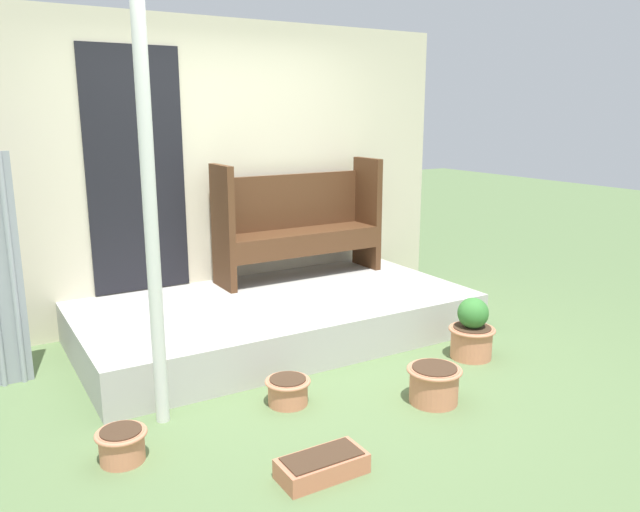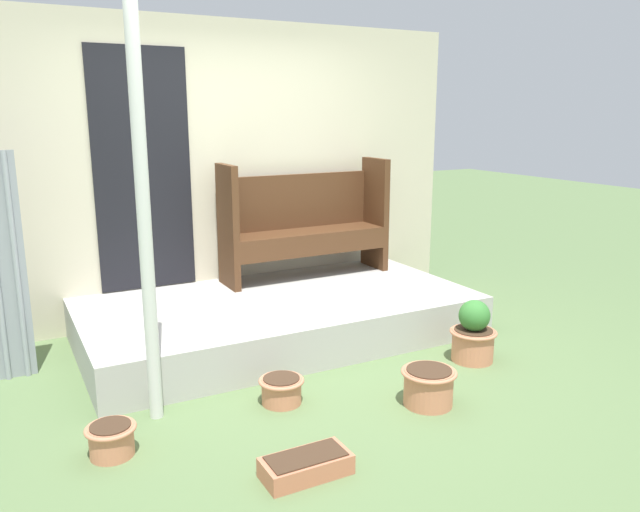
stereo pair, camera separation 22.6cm
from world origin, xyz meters
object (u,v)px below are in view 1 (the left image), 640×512
at_px(bench, 298,219).
at_px(flower_pot_far_right, 472,332).
at_px(support_post, 151,218).
at_px(planter_box_rect, 322,466).
at_px(flower_pot_left, 122,444).
at_px(flower_pot_middle, 288,390).
at_px(flower_pot_right, 434,383).

height_order(bench, flower_pot_far_right, bench).
xyz_separation_m(support_post, planter_box_rect, (0.52, -1.00, -1.18)).
relative_size(flower_pot_left, planter_box_rect, 0.60).
relative_size(flower_pot_middle, planter_box_rect, 0.64).
height_order(flower_pot_middle, flower_pot_right, flower_pot_right).
height_order(flower_pot_right, planter_box_rect, flower_pot_right).
distance_m(flower_pot_middle, planter_box_rect, 0.84).
height_order(bench, flower_pot_right, bench).
xyz_separation_m(flower_pot_right, planter_box_rect, (-1.04, -0.35, -0.08)).
bearing_deg(bench, flower_pot_right, -95.66).
bearing_deg(flower_pot_left, bench, 41.10).
relative_size(flower_pot_right, planter_box_rect, 0.77).
relative_size(flower_pot_left, flower_pot_middle, 0.94).
distance_m(bench, flower_pot_left, 2.86).
bearing_deg(support_post, flower_pot_right, -22.55).
distance_m(flower_pot_middle, flower_pot_right, 0.93).
distance_m(flower_pot_right, flower_pot_far_right, 0.86).
bearing_deg(planter_box_rect, flower_pot_middle, 74.05).
distance_m(support_post, flower_pot_left, 1.23).
xyz_separation_m(support_post, flower_pot_middle, (0.75, -0.19, -1.14)).
bearing_deg(flower_pot_left, flower_pot_right, -9.66).
bearing_deg(flower_pot_far_right, bench, 107.78).
height_order(flower_pot_middle, planter_box_rect, flower_pot_middle).
xyz_separation_m(flower_pot_left, planter_box_rect, (0.84, -0.67, -0.04)).
relative_size(bench, flower_pot_far_right, 3.34).
height_order(flower_pot_left, planter_box_rect, flower_pot_left).
bearing_deg(flower_pot_middle, planter_box_rect, -105.95).
height_order(flower_pot_middle, flower_pot_far_right, flower_pot_far_right).
bearing_deg(bench, planter_box_rect, -117.01).
height_order(support_post, planter_box_rect, support_post).
bearing_deg(support_post, flower_pot_middle, -14.44).
relative_size(bench, flower_pot_middle, 5.34).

